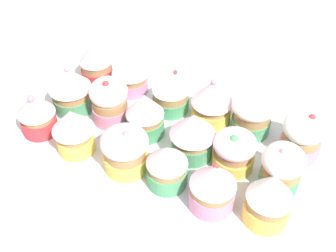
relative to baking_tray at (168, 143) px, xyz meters
The scene contains 20 objects.
ground_plane 2.10cm from the baking_tray, ahead, with size 180.00×180.00×3.00cm, color beige.
baking_tray is the anchor object (origin of this frame).
cupcake_0 19.85cm from the baking_tray, 158.18° to the right, with size 5.55×5.55×7.27cm.
cupcake_1 14.04cm from the baking_tray, 144.39° to the right, with size 6.01×6.01×7.29cm.
cupcake_2 8.74cm from the baking_tray, 110.16° to the right, with size 6.51×6.51×7.05cm.
cupcake_3 8.78cm from the baking_tray, 62.63° to the right, with size 5.50×5.50×6.74cm.
cupcake_4 13.39cm from the baking_tray, 35.88° to the right, with size 5.91×5.91×7.39cm.
cupcake_5 18.78cm from the baking_tray, 19.86° to the right, with size 5.73×5.73×8.12cm.
cupcake_6 17.41cm from the baking_tray, behind, with size 6.61×6.61×8.00cm.
cupcake_7 10.96cm from the baking_tray, behind, with size 5.78×5.78×7.90cm.
cupcake_8 5.72cm from the baking_tray, behind, with size 5.66×5.66×7.28cm.
cupcake_9 6.26cm from the baking_tray, ahead, with size 6.49×6.49×7.47cm.
cupcake_10 10.87cm from the baking_tray, ahead, with size 5.96×5.96×6.40cm.
cupcake_11 17.48cm from the baking_tray, ahead, with size 5.59×5.59×7.55cm.
cupcake_12 19.68cm from the baking_tray, 157.47° to the left, with size 5.38×5.38×7.44cm.
cupcake_13 14.15cm from the baking_tray, 145.32° to the left, with size 6.14×6.14×7.10cm.
cupcake_14 8.37cm from the baking_tray, 114.89° to the left, with size 5.82×5.82×7.44cm.
cupcake_15 9.22cm from the baking_tray, 62.66° to the left, with size 6.34×6.34×7.92cm.
cupcake_16 13.23cm from the baking_tray, 38.34° to the left, with size 6.38×6.38×6.59cm.
cupcake_17 19.27cm from the baking_tray, 20.74° to the left, with size 5.91×5.91×7.26cm.
Camera 1 is at (21.42, -39.82, 47.26)cm, focal length 46.50 mm.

